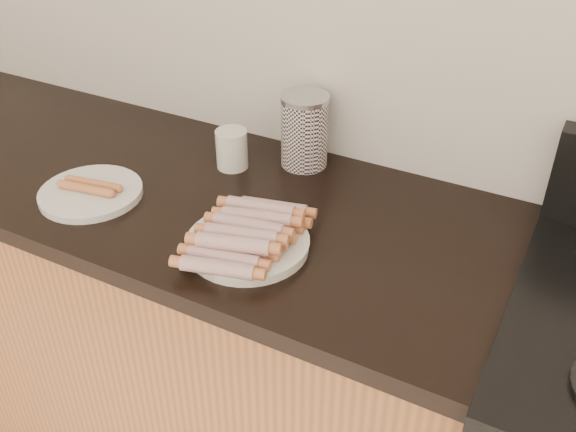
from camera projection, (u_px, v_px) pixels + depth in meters
The scene contains 8 objects.
cabinet_base at pixel (97, 295), 1.87m from camera, with size 2.20×0.59×0.86m, color #A85D30.
counter_slab at pixel (68, 160), 1.62m from camera, with size 2.20×0.62×0.04m, color black.
main_plate at pixel (248, 245), 1.27m from camera, with size 0.24×0.24×0.02m, color white.
side_plate at pixel (91, 193), 1.43m from camera, with size 0.23×0.23×0.02m, color white.
hotdog_pile at pixel (247, 231), 1.25m from camera, with size 0.14×0.28×0.06m.
plain_sausages at pixel (90, 186), 1.42m from camera, with size 0.13×0.07×0.02m.
canister at pixel (304, 131), 1.51m from camera, with size 0.11×0.11×0.18m.
mug at pixel (232, 149), 1.52m from camera, with size 0.08×0.08×0.09m, color white.
Camera 1 is at (0.46, 0.70, 1.67)m, focal length 40.00 mm.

